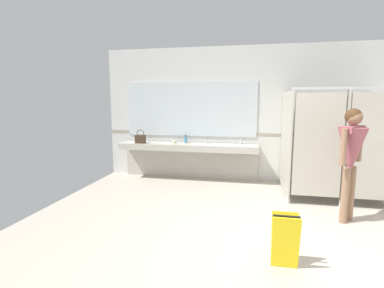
{
  "coord_description": "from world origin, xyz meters",
  "views": [
    {
      "loc": [
        -0.41,
        -3.35,
        1.77
      ],
      "look_at": [
        -1.43,
        1.72,
        1.01
      ],
      "focal_mm": 26.82,
      "sensor_mm": 36.0,
      "label": 1
    }
  ],
  "objects_px": {
    "handbag": "(140,139)",
    "wet_floor_sign": "(285,240)",
    "soap_dispenser": "(186,139)",
    "paper_cup": "(174,142)",
    "person_standing": "(351,151)"
  },
  "relations": [
    {
      "from": "handbag",
      "to": "wet_floor_sign",
      "type": "height_order",
      "value": "handbag"
    },
    {
      "from": "handbag",
      "to": "soap_dispenser",
      "type": "relative_size",
      "value": 1.72
    },
    {
      "from": "handbag",
      "to": "wet_floor_sign",
      "type": "relative_size",
      "value": 0.53
    },
    {
      "from": "paper_cup",
      "to": "wet_floor_sign",
      "type": "xyz_separation_m",
      "value": [
        2.05,
        -3.14,
        -0.57
      ]
    },
    {
      "from": "handbag",
      "to": "paper_cup",
      "type": "height_order",
      "value": "handbag"
    },
    {
      "from": "person_standing",
      "to": "paper_cup",
      "type": "xyz_separation_m",
      "value": [
        -3.1,
        1.69,
        -0.19
      ]
    },
    {
      "from": "soap_dispenser",
      "to": "paper_cup",
      "type": "distance_m",
      "value": 0.32
    },
    {
      "from": "person_standing",
      "to": "paper_cup",
      "type": "bearing_deg",
      "value": 151.34
    },
    {
      "from": "soap_dispenser",
      "to": "handbag",
      "type": "bearing_deg",
      "value": -163.59
    },
    {
      "from": "paper_cup",
      "to": "wet_floor_sign",
      "type": "height_order",
      "value": "paper_cup"
    },
    {
      "from": "soap_dispenser",
      "to": "wet_floor_sign",
      "type": "relative_size",
      "value": 0.31
    },
    {
      "from": "person_standing",
      "to": "soap_dispenser",
      "type": "bearing_deg",
      "value": 146.18
    },
    {
      "from": "person_standing",
      "to": "wet_floor_sign",
      "type": "relative_size",
      "value": 2.85
    },
    {
      "from": "soap_dispenser",
      "to": "wet_floor_sign",
      "type": "bearing_deg",
      "value": -61.34
    },
    {
      "from": "handbag",
      "to": "wet_floor_sign",
      "type": "xyz_separation_m",
      "value": [
        2.84,
        -3.09,
        -0.63
      ]
    }
  ]
}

